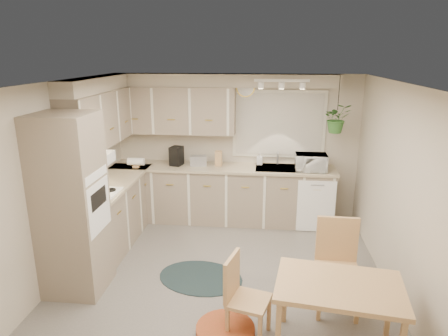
{
  "coord_description": "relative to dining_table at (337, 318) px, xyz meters",
  "views": [
    {
      "loc": [
        0.49,
        -4.39,
        2.72
      ],
      "look_at": [
        -0.03,
        0.55,
        1.28
      ],
      "focal_mm": 32.0,
      "sensor_mm": 36.0,
      "label": 1
    }
  ],
  "objects": [
    {
      "name": "floor",
      "position": [
        -1.19,
        1.14,
        -0.36
      ],
      "size": [
        4.2,
        4.2,
        0.0
      ],
      "primitive_type": "plane",
      "color": "slate",
      "rests_on": "ground"
    },
    {
      "name": "ceiling",
      "position": [
        -1.19,
        1.14,
        2.04
      ],
      "size": [
        4.2,
        4.2,
        0.0
      ],
      "primitive_type": "plane",
      "color": "white",
      "rests_on": "wall_back"
    },
    {
      "name": "wall_back",
      "position": [
        -1.19,
        3.24,
        0.84
      ],
      "size": [
        4.0,
        0.04,
        2.4
      ],
      "primitive_type": "cube",
      "color": "#BDB19C",
      "rests_on": "floor"
    },
    {
      "name": "wall_front",
      "position": [
        -1.19,
        -0.96,
        0.84
      ],
      "size": [
        4.0,
        0.04,
        2.4
      ],
      "primitive_type": "cube",
      "color": "#BDB19C",
      "rests_on": "floor"
    },
    {
      "name": "wall_left",
      "position": [
        -3.19,
        1.14,
        0.84
      ],
      "size": [
        0.04,
        4.2,
        2.4
      ],
      "primitive_type": "cube",
      "color": "#BDB19C",
      "rests_on": "floor"
    },
    {
      "name": "wall_right",
      "position": [
        0.81,
        1.14,
        0.84
      ],
      "size": [
        0.04,
        4.2,
        2.4
      ],
      "primitive_type": "cube",
      "color": "#BDB19C",
      "rests_on": "floor"
    },
    {
      "name": "base_cab_left",
      "position": [
        -2.89,
        2.02,
        0.09
      ],
      "size": [
        0.6,
        1.85,
        0.9
      ],
      "primitive_type": "cube",
      "color": "gray",
      "rests_on": "floor"
    },
    {
      "name": "base_cab_back",
      "position": [
        -1.39,
        2.94,
        0.09
      ],
      "size": [
        3.6,
        0.6,
        0.9
      ],
      "primitive_type": "cube",
      "color": "gray",
      "rests_on": "floor"
    },
    {
      "name": "counter_left",
      "position": [
        -2.88,
        2.02,
        0.56
      ],
      "size": [
        0.64,
        1.89,
        0.04
      ],
      "primitive_type": "cube",
      "color": "tan",
      "rests_on": "base_cab_left"
    },
    {
      "name": "counter_back",
      "position": [
        -1.39,
        2.93,
        0.56
      ],
      "size": [
        3.64,
        0.64,
        0.04
      ],
      "primitive_type": "cube",
      "color": "tan",
      "rests_on": "base_cab_back"
    },
    {
      "name": "oven_stack",
      "position": [
        -2.87,
        0.77,
        0.69
      ],
      "size": [
        0.65,
        0.65,
        2.1
      ],
      "primitive_type": "cube",
      "color": "gray",
      "rests_on": "floor"
    },
    {
      "name": "wall_oven_face",
      "position": [
        -2.55,
        0.77,
        0.69
      ],
      "size": [
        0.02,
        0.56,
        0.58
      ],
      "primitive_type": "cube",
      "color": "white",
      "rests_on": "oven_stack"
    },
    {
      "name": "upper_cab_left",
      "position": [
        -3.02,
        2.14,
        1.47
      ],
      "size": [
        0.35,
        2.0,
        0.75
      ],
      "primitive_type": "cube",
      "color": "gray",
      "rests_on": "wall_left"
    },
    {
      "name": "upper_cab_back",
      "position": [
        -2.19,
        3.07,
        1.47
      ],
      "size": [
        2.0,
        0.35,
        0.75
      ],
      "primitive_type": "cube",
      "color": "gray",
      "rests_on": "wall_back"
    },
    {
      "name": "soffit_left",
      "position": [
        -3.04,
        2.14,
        1.94
      ],
      "size": [
        0.3,
        2.0,
        0.2
      ],
      "primitive_type": "cube",
      "color": "#BDB19C",
      "rests_on": "wall_left"
    },
    {
      "name": "soffit_back",
      "position": [
        -1.39,
        3.09,
        1.94
      ],
      "size": [
        3.6,
        0.3,
        0.2
      ],
      "primitive_type": "cube",
      "color": "#BDB19C",
      "rests_on": "wall_back"
    },
    {
      "name": "cooktop",
      "position": [
        -2.87,
        1.44,
        0.59
      ],
      "size": [
        0.52,
        0.58,
        0.02
      ],
      "primitive_type": "cube",
      "color": "white",
      "rests_on": "counter_left"
    },
    {
      "name": "range_hood",
      "position": [
        -2.89,
        1.44,
        1.04
      ],
      "size": [
        0.4,
        0.6,
        0.14
      ],
      "primitive_type": "cube",
      "color": "white",
      "rests_on": "upper_cab_left"
    },
    {
      "name": "window_blinds",
      "position": [
        -0.49,
        3.21,
        1.24
      ],
      "size": [
        1.4,
        0.02,
        1.0
      ],
      "primitive_type": "cube",
      "color": "beige",
      "rests_on": "wall_back"
    },
    {
      "name": "window_frame",
      "position": [
        -0.49,
        3.22,
        1.24
      ],
      "size": [
        1.5,
        0.02,
        1.1
      ],
      "primitive_type": "cube",
      "color": "beige",
      "rests_on": "wall_back"
    },
    {
      "name": "sink",
      "position": [
        -0.49,
        2.94,
        0.54
      ],
      "size": [
        0.7,
        0.48,
        0.1
      ],
      "primitive_type": "cube",
      "color": "#9B9DA2",
      "rests_on": "counter_back"
    },
    {
      "name": "dishwasher_front",
      "position": [
        0.11,
        2.63,
        0.07
      ],
      "size": [
        0.58,
        0.02,
        0.83
      ],
      "primitive_type": "cube",
      "color": "white",
      "rests_on": "base_cab_back"
    },
    {
      "name": "track_light_bar",
      "position": [
        -0.49,
        2.69,
        1.97
      ],
      "size": [
        0.8,
        0.04,
        0.04
      ],
      "primitive_type": "cube",
      "color": "white",
      "rests_on": "ceiling"
    },
    {
      "name": "wall_clock",
      "position": [
        -1.04,
        3.21,
        1.82
      ],
      "size": [
        0.3,
        0.03,
        0.3
      ],
      "primitive_type": "cylinder",
      "rotation": [
        1.57,
        0.0,
        0.0
      ],
      "color": "gold",
      "rests_on": "wall_back"
    },
    {
      "name": "dining_table",
      "position": [
        0.0,
        0.0,
        0.0
      ],
      "size": [
        1.22,
        0.9,
        0.71
      ],
      "primitive_type": "cube",
      "rotation": [
        0.0,
        0.0,
        -0.14
      ],
      "color": "tan",
      "rests_on": "floor"
    },
    {
      "name": "chair_left",
      "position": [
        -0.82,
        0.12,
        0.07
      ],
      "size": [
        0.49,
        0.49,
        0.85
      ],
      "primitive_type": "cube",
      "rotation": [
        0.0,
        0.0,
        -1.83
      ],
      "color": "tan",
      "rests_on": "floor"
    },
    {
      "name": "chair_back",
      "position": [
        0.1,
        0.63,
        0.15
      ],
      "size": [
        0.49,
        0.49,
        1.01
      ],
      "primitive_type": "cube",
      "rotation": [
        0.0,
        0.0,
        3.11
      ],
      "color": "tan",
      "rests_on": "floor"
    },
    {
      "name": "braided_rug",
      "position": [
        -1.46,
        1.11,
        -0.35
      ],
      "size": [
        1.22,
        1.02,
        0.01
      ],
      "primitive_type": "ellipsoid",
      "rotation": [
        0.0,
        0.0,
        -0.23
      ],
      "color": "black",
      "rests_on": "floor"
    },
    {
      "name": "pet_bed",
      "position": [
        -1.04,
        0.05,
        -0.29
      ],
      "size": [
        0.66,
        0.66,
        0.13
      ],
      "primitive_type": "cylinder",
      "rotation": [
        0.0,
        0.0,
        0.15
      ],
      "color": "#A53C21",
      "rests_on": "floor"
    },
    {
      "name": "microwave",
      "position": [
        0.01,
        2.84,
        0.75
      ],
      "size": [
        0.48,
        0.27,
        0.33
      ],
      "primitive_type": "imported",
      "rotation": [
        0.0,
        0.0,
        0.01
      ],
      "color": "white",
      "rests_on": "counter_back"
    },
    {
      "name": "soap_bottle",
      "position": [
        -0.79,
        3.09,
        0.63
      ],
      "size": [
        0.1,
        0.21,
        0.09
      ],
      "primitive_type": "imported",
      "rotation": [
        0.0,
        0.0,
        -0.05
      ],
      "color": "white",
      "rests_on": "counter_back"
    },
    {
      "name": "hanging_plant",
      "position": [
        0.35,
        2.84,
        1.37
      ],
      "size": [
        0.45,
        0.49,
        0.34
      ],
      "primitive_type": "imported",
      "rotation": [
        0.0,
        0.0,
        0.13
      ],
      "color": "#346B2B",
      "rests_on": "ceiling"
    },
    {
      "name": "coffee_maker",
      "position": [
        -2.14,
        2.94,
        0.74
      ],
      "size": [
        0.22,
        0.25,
        0.31
      ],
      "primitive_type": "cube",
      "rotation": [
        0.0,
        0.0,
        -0.25
      ],
      "color": "black",
      "rests_on": "counter_back"
    },
    {
      "name": "toaster",
      "position": [
        -1.78,
        2.96,
        0.67
      ],
      "size": [
        0.29,
        0.19,
        0.16
      ],
      "primitive_type": "cube",
      "rotation": [
        0.0,
        0.0,
        0.14
      ],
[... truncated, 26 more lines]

